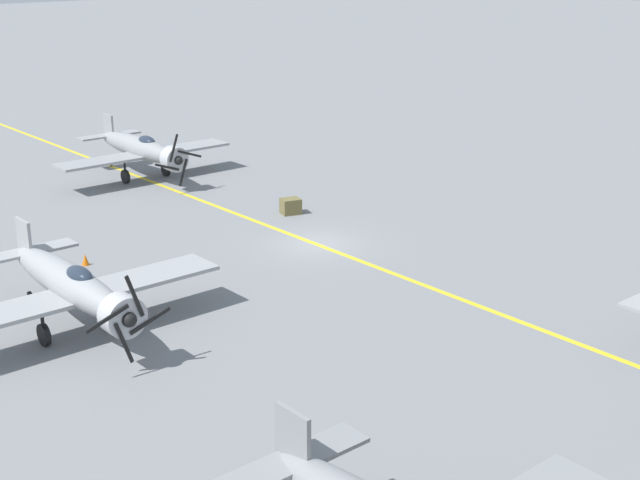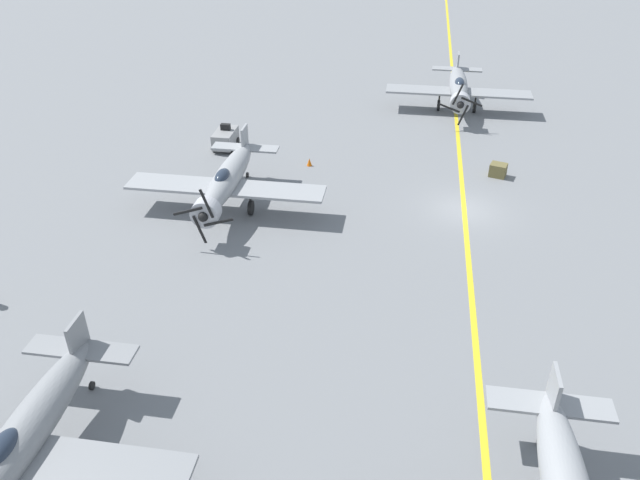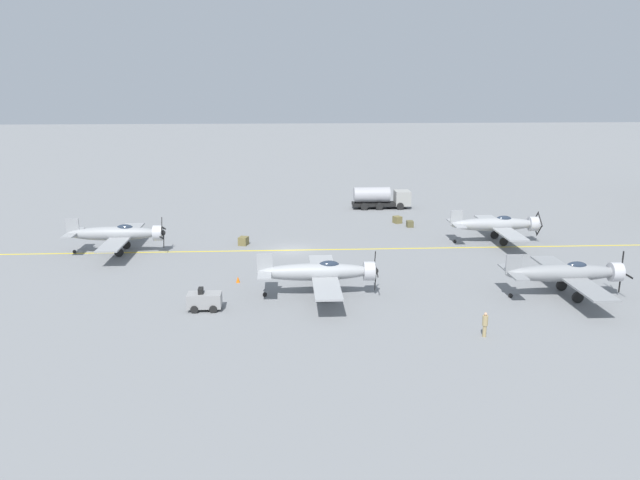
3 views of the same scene
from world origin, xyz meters
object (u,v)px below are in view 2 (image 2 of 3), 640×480
(supply_crate_mid_lane, at_px, (498,170))
(airplane_near_center, at_px, (458,87))
(airplane_mid_right, at_px, (227,180))
(traffic_cone, at_px, (309,162))
(airplane_far_right, at_px, (18,444))
(tow_tractor, at_px, (225,138))

(supply_crate_mid_lane, bearing_deg, airplane_near_center, -79.18)
(airplane_mid_right, bearing_deg, supply_crate_mid_lane, -164.44)
(airplane_near_center, bearing_deg, airplane_mid_right, 49.16)
(airplane_near_center, distance_m, supply_crate_mid_lane, 12.93)
(airplane_mid_right, xyz_separation_m, traffic_cone, (-3.85, -7.03, -1.74))
(airplane_mid_right, relative_size, airplane_near_center, 1.00)
(supply_crate_mid_lane, bearing_deg, airplane_far_right, 56.49)
(traffic_cone, bearing_deg, airplane_far_right, 79.08)
(supply_crate_mid_lane, xyz_separation_m, traffic_cone, (12.94, 0.32, -0.17))
(airplane_near_center, distance_m, traffic_cone, 16.77)
(airplane_far_right, bearing_deg, airplane_mid_right, -89.05)
(airplane_far_right, xyz_separation_m, traffic_cone, (-5.24, -27.14, -1.74))
(airplane_mid_right, height_order, tow_tractor, airplane_mid_right)
(airplane_far_right, distance_m, traffic_cone, 27.69)
(tow_tractor, bearing_deg, airplane_far_right, 92.80)
(airplane_near_center, xyz_separation_m, traffic_cone, (10.54, 12.93, -1.74))
(traffic_cone, bearing_deg, tow_tractor, -17.38)
(supply_crate_mid_lane, relative_size, traffic_cone, 1.95)
(airplane_mid_right, distance_m, supply_crate_mid_lane, 18.40)
(airplane_mid_right, xyz_separation_m, airplane_near_center, (-14.39, -19.96, 0.00))
(tow_tractor, relative_size, traffic_cone, 4.73)
(tow_tractor, bearing_deg, airplane_mid_right, 107.15)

